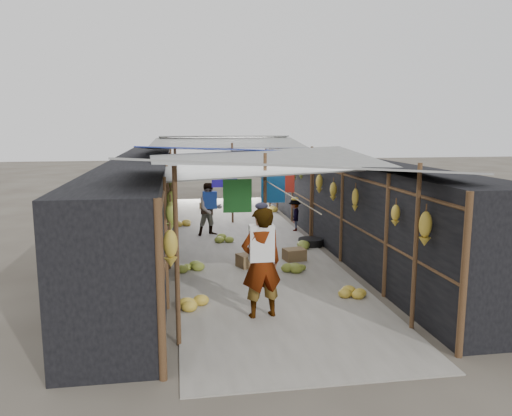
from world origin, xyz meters
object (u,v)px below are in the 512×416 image
crate_near (249,261)px  black_basin (310,242)px  vendor_elderly (261,263)px  vendor_seated (295,215)px  shopper_blue (210,209)px

crate_near → black_basin: bearing=21.6°
black_basin → vendor_elderly: (-2.12, -4.69, 0.83)m
vendor_seated → black_basin: bearing=13.5°
crate_near → black_basin: (1.89, 1.72, -0.05)m
vendor_elderly → crate_near: bearing=-104.8°
black_basin → vendor_elderly: size_ratio=0.35×
crate_near → shopper_blue: bearing=79.8°
crate_near → vendor_seated: 4.10m
vendor_elderly → vendor_seated: vendor_elderly is taller
black_basin → shopper_blue: shopper_blue is taller
crate_near → vendor_elderly: bearing=-115.4°
crate_near → shopper_blue: shopper_blue is taller
crate_near → vendor_elderly: size_ratio=0.27×
vendor_elderly → shopper_blue: bearing=-96.6°
shopper_blue → black_basin: bearing=-49.5°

